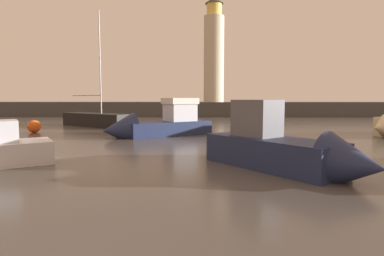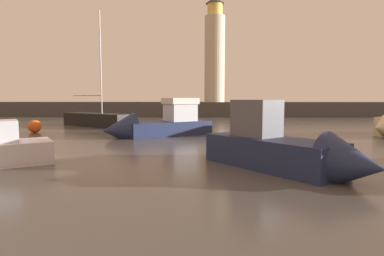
{
  "view_description": "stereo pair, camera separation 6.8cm",
  "coord_description": "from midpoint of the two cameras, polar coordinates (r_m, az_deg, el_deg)",
  "views": [
    {
      "loc": [
        1.8,
        -2.0,
        2.88
      ],
      "look_at": [
        1.43,
        16.61,
        1.13
      ],
      "focal_mm": 29.62,
      "sensor_mm": 36.0,
      "label": 1
    },
    {
      "loc": [
        1.87,
        -2.0,
        2.88
      ],
      "look_at": [
        1.43,
        16.61,
        1.13
      ],
      "focal_mm": 29.62,
      "sensor_mm": 36.0,
      "label": 2
    }
  ],
  "objects": [
    {
      "name": "breakwater",
      "position": [
        51.77,
        -0.69,
        3.44
      ],
      "size": [
        77.3,
        6.99,
        2.28
      ],
      "primitive_type": "cube",
      "color": "#423F3D",
      "rests_on": "ground_plane"
    },
    {
      "name": "motorboat_1",
      "position": [
        24.37,
        -6.76,
        0.55
      ],
      "size": [
        8.51,
        6.65,
        3.55
      ],
      "color": "#1E284C",
      "rests_on": "ground_plane"
    },
    {
      "name": "sailboat_moored",
      "position": [
        33.95,
        -16.73,
        1.48
      ],
      "size": [
        8.27,
        6.53,
        11.5
      ],
      "color": "black",
      "rests_on": "ground_plane"
    },
    {
      "name": "motorboat_5",
      "position": [
        13.05,
        17.36,
        -3.87
      ],
      "size": [
        6.23,
        7.04,
        3.18
      ],
      "color": "#1E284C",
      "rests_on": "ground_plane"
    },
    {
      "name": "ground_plane",
      "position": [
        27.07,
        -2.55,
        -0.74
      ],
      "size": [
        220.0,
        220.0,
        0.0
      ],
      "primitive_type": "plane",
      "color": "#4C4742"
    },
    {
      "name": "lighthouse",
      "position": [
        52.27,
        4.14,
        13.34
      ],
      "size": [
        3.23,
        3.23,
        16.59
      ],
      "color": "beige",
      "rests_on": "breakwater"
    },
    {
      "name": "mooring_buoy",
      "position": [
        29.53,
        -26.42,
        0.26
      ],
      "size": [
        1.07,
        1.07,
        1.07
      ],
      "primitive_type": "sphere",
      "color": "#EA5919",
      "rests_on": "ground_plane"
    }
  ]
}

